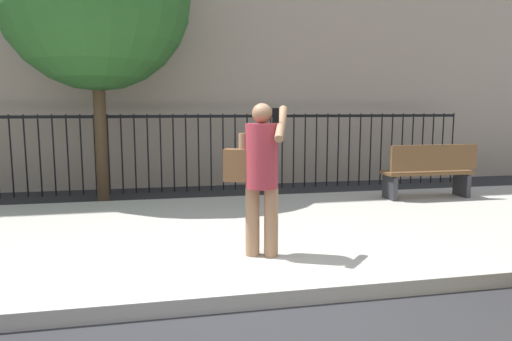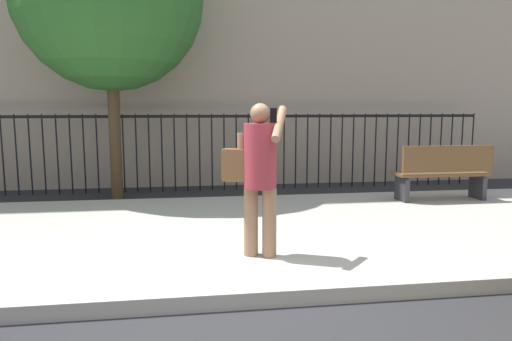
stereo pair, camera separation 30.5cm
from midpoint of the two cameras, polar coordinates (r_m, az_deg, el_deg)
The scene contains 5 objects.
ground_plane at distance 4.14m, azimuth -0.53°, elevation -16.89°, with size 60.00×60.00×0.00m, color #28282B.
sidewalk at distance 6.17m, azimuth -3.33°, elevation -7.79°, with size 28.00×4.40×0.15m, color #B2ADA3.
iron_fence at distance 9.66m, azimuth -5.31°, elevation 3.51°, with size 12.03×0.04×1.60m.
pedestrian_on_phone at distance 4.85m, azimuth 2.00°, elevation 0.19°, with size 0.72×0.53×1.62m.
street_bench at distance 8.54m, azimuth 23.00°, elevation -0.12°, with size 1.60×0.45×0.95m.
Camera 2 is at (-0.36, -3.75, 1.72)m, focal length 32.58 mm.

